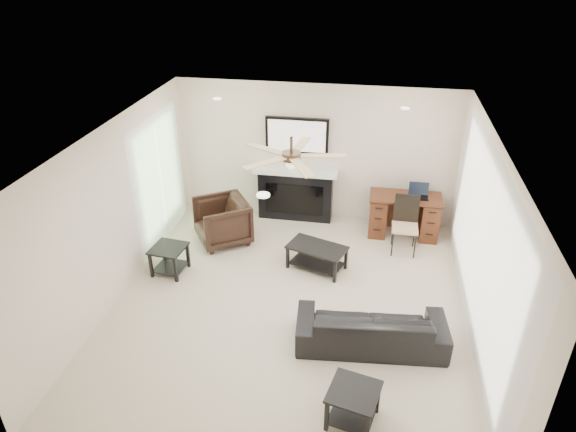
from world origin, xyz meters
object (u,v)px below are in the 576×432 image
(sofa, at_px, (371,327))
(fireplace_unit, at_px, (296,171))
(desk, at_px, (404,216))
(armchair, at_px, (222,221))
(coffee_table, at_px, (317,257))

(sofa, bearing_deg, fireplace_unit, -70.02)
(sofa, distance_m, desk, 2.94)
(sofa, relative_size, desk, 1.56)
(armchair, bearing_deg, coffee_table, 38.60)
(armchair, relative_size, fireplace_unit, 0.45)
(sofa, height_order, armchair, armchair)
(coffee_table, height_order, desk, desk)
(coffee_table, distance_m, fireplace_unit, 1.86)
(sofa, bearing_deg, coffee_table, -65.91)
(armchair, xyz_separation_m, desk, (3.06, 0.75, -0.01))
(armchair, height_order, coffee_table, armchair)
(sofa, distance_m, fireplace_unit, 3.59)
(armchair, xyz_separation_m, fireplace_unit, (1.10, 1.04, 0.57))
(armchair, distance_m, desk, 3.15)
(coffee_table, bearing_deg, armchair, -178.85)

